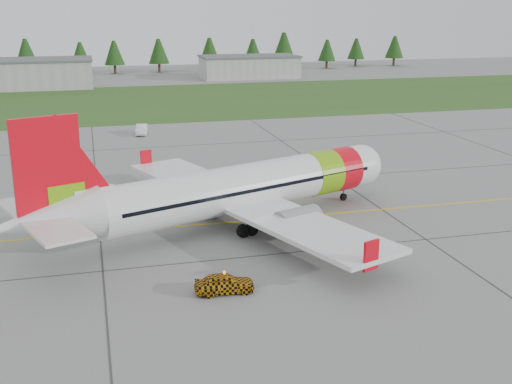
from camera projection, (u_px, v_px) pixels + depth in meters
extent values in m
plane|color=gray|center=(306.00, 251.00, 48.39)|extent=(320.00, 320.00, 0.00)
cylinder|color=silver|center=(247.00, 187.00, 53.98)|extent=(26.02, 13.01, 3.95)
sphere|color=silver|center=(360.00, 165.00, 61.29)|extent=(3.95, 3.95, 3.95)
cone|color=silver|center=(50.00, 220.00, 44.61)|extent=(8.03, 6.20, 3.95)
cube|color=black|center=(363.00, 161.00, 61.36)|extent=(2.45, 3.04, 0.57)
cylinder|color=#6EAE0D|center=(320.00, 173.00, 58.48)|extent=(3.89, 4.70, 4.03)
cylinder|color=red|center=(340.00, 169.00, 59.83)|extent=(3.51, 4.56, 4.03)
cube|color=silver|center=(242.00, 201.00, 54.01)|extent=(16.68, 32.28, 0.36)
cube|color=red|center=(146.00, 160.00, 65.90)|extent=(1.20, 0.60, 2.03)
cube|color=red|center=(371.00, 255.00, 40.69)|extent=(1.20, 0.60, 2.03)
cylinder|color=gray|center=(222.00, 189.00, 59.37)|extent=(4.16, 3.28, 2.13)
cylinder|color=gray|center=(298.00, 221.00, 50.65)|extent=(4.16, 3.28, 2.13)
cube|color=red|center=(48.00, 172.00, 43.77)|extent=(4.49, 1.99, 7.70)
cube|color=#6EAE0D|center=(67.00, 201.00, 45.01)|extent=(2.61, 1.33, 2.43)
cube|color=silver|center=(42.00, 218.00, 44.25)|extent=(7.15, 12.04, 0.22)
cylinder|color=slate|center=(344.00, 193.00, 60.85)|extent=(0.18, 0.18, 1.42)
cylinder|color=black|center=(343.00, 197.00, 60.95)|extent=(0.74, 0.51, 0.69)
cylinder|color=slate|center=(214.00, 206.00, 55.97)|extent=(0.22, 0.22, 1.92)
cylinder|color=black|center=(211.00, 212.00, 55.87)|extent=(1.15, 0.80, 1.05)
cylinder|color=slate|center=(252.00, 224.00, 51.53)|extent=(0.22, 0.22, 1.92)
cylinder|color=black|center=(247.00, 230.00, 51.43)|extent=(1.15, 0.80, 1.05)
imported|color=orange|center=(224.00, 265.00, 40.89)|extent=(1.39, 1.61, 3.86)
imported|color=white|center=(141.00, 119.00, 91.53)|extent=(1.70, 1.62, 4.34)
cube|color=#30561E|center=(169.00, 101.00, 124.55)|extent=(320.00, 50.00, 0.03)
cube|color=gold|center=(277.00, 218.00, 55.81)|extent=(120.00, 0.25, 0.02)
cube|color=#A8A8A3|center=(18.00, 75.00, 142.45)|extent=(32.00, 14.00, 6.00)
cube|color=#A8A8A3|center=(249.00, 67.00, 163.32)|extent=(24.00, 12.00, 5.20)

